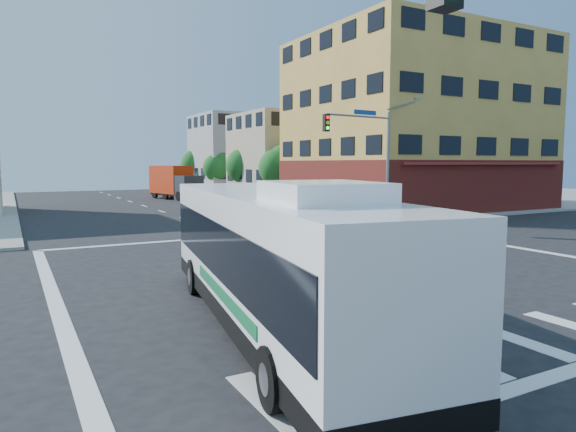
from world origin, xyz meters
TOP-DOWN VIEW (x-y plane):
  - ground at (0.00, 0.00)m, footprint 120.00×120.00m
  - sidewalk_ne at (35.00, 35.00)m, footprint 50.00×50.00m
  - corner_building_ne at (19.99, 18.48)m, footprint 18.10×15.44m
  - building_east_near at (16.98, 33.98)m, footprint 12.06×10.06m
  - building_east_far at (16.98, 47.98)m, footprint 12.06×10.06m
  - signal_mast_ne at (9.08, 10.62)m, footprint 7.91×1.13m
  - signal_mast_sw at (-9.08, -10.64)m, footprint 7.91×1.01m
  - street_tree_a at (11.90, 27.92)m, footprint 3.60×3.60m
  - street_tree_b at (11.90, 35.92)m, footprint 3.80×3.80m
  - street_tree_c at (11.90, 43.92)m, footprint 3.40×3.40m
  - street_tree_d at (11.90, 51.92)m, footprint 4.00×4.00m
  - transit_bus at (-5.30, -4.72)m, footprint 4.33×11.97m
  - box_truck at (4.92, 38.09)m, footprint 3.87×8.11m
  - parked_car at (8.19, 23.49)m, footprint 3.61×5.30m

SIDE VIEW (x-z plane):
  - ground at x=0.00m, z-range 0.00..0.00m
  - sidewalk_ne at x=35.00m, z-range 0.00..0.15m
  - parked_car at x=8.19m, z-range 0.00..1.68m
  - transit_bus at x=-5.30m, z-range -0.04..3.43m
  - box_truck at x=4.92m, z-range -0.05..3.46m
  - street_tree_c at x=11.90m, z-range 0.82..6.11m
  - street_tree_a at x=11.90m, z-range 0.83..6.35m
  - street_tree_b at x=11.90m, z-range 0.85..6.65m
  - street_tree_d at x=11.90m, z-range 0.87..6.90m
  - building_east_near at x=16.98m, z-range 0.01..9.01m
  - signal_mast_ne at x=9.08m, z-range 0.95..9.02m
  - signal_mast_sw at x=-9.08m, z-range 0.95..9.02m
  - building_east_far at x=16.98m, z-range 0.01..10.01m
  - corner_building_ne at x=19.99m, z-range -1.11..12.89m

